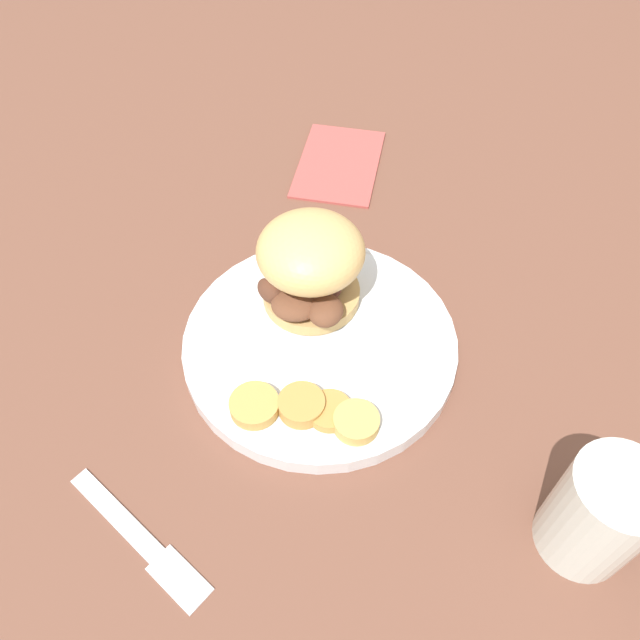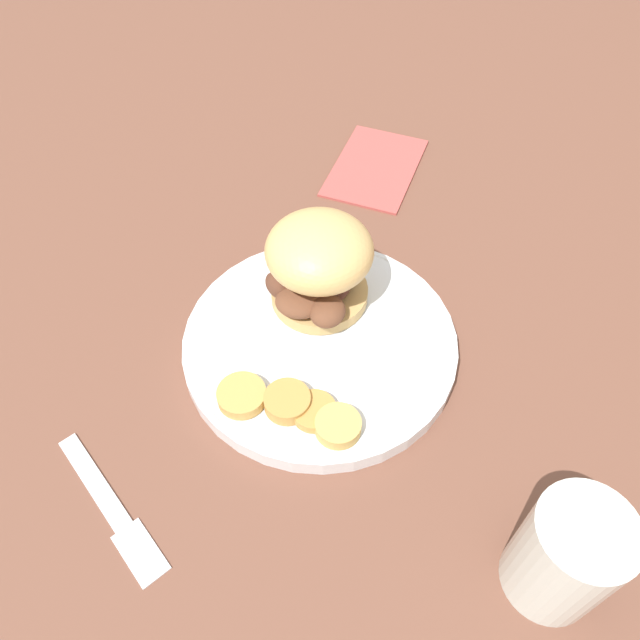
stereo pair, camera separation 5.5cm
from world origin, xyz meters
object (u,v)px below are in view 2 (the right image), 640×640
(dinner_plate, at_px, (320,343))
(fork, at_px, (110,506))
(sandwich, at_px, (319,265))
(drinking_glass, at_px, (566,556))

(dinner_plate, xyz_separation_m, fork, (-0.22, 0.06, -0.01))
(dinner_plate, relative_size, sandwich, 2.31)
(dinner_plate, height_order, sandwich, sandwich)
(drinking_glass, bearing_deg, sandwich, 65.97)
(sandwich, relative_size, fork, 0.74)
(dinner_plate, xyz_separation_m, sandwich, (0.04, 0.03, 0.06))
(fork, relative_size, drinking_glass, 1.49)
(sandwich, height_order, drinking_glass, sandwich)
(fork, bearing_deg, dinner_plate, -14.46)
(sandwich, distance_m, fork, 0.26)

